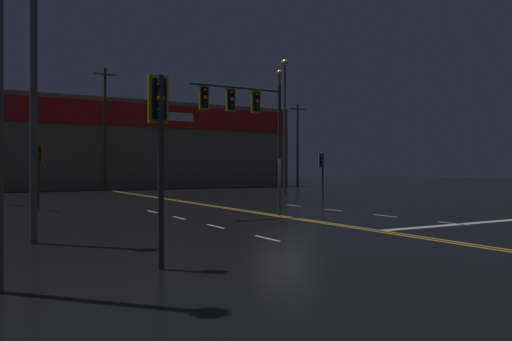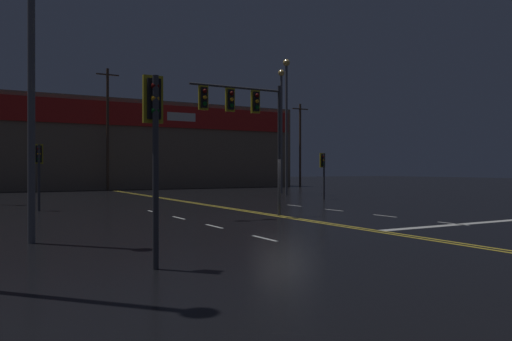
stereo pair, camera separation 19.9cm
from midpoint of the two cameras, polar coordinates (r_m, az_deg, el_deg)
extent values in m
plane|color=black|center=(21.65, 3.48, -5.31)|extent=(200.00, 200.00, 0.00)
cube|color=gold|center=(21.57, 3.15, -5.32)|extent=(0.12, 60.00, 0.01)
cube|color=gold|center=(21.73, 3.82, -5.28)|extent=(0.12, 60.00, 0.01)
cube|color=silver|center=(14.93, 1.36, -7.75)|extent=(0.12, 1.40, 0.01)
cube|color=silver|center=(18.09, -4.49, -6.37)|extent=(0.12, 1.40, 0.01)
cube|color=silver|center=(21.40, -8.56, -5.37)|extent=(0.12, 1.40, 0.01)
cube|color=silver|center=(24.79, -11.51, -4.62)|extent=(0.12, 1.40, 0.01)
cube|color=silver|center=(20.38, 21.86, -5.65)|extent=(0.12, 1.40, 0.01)
cube|color=silver|center=(22.80, 14.77, -5.03)|extent=(0.12, 1.40, 0.01)
cube|color=silver|center=(25.50, 9.12, -4.48)|extent=(0.12, 1.40, 0.01)
cube|color=silver|center=(28.40, 4.59, -4.01)|extent=(0.12, 1.40, 0.01)
cube|color=silver|center=(20.19, 22.54, -5.70)|extent=(7.92, 0.40, 0.01)
cylinder|color=#38383D|center=(22.21, 2.93, 2.28)|extent=(0.14, 0.14, 5.77)
cylinder|color=#38383D|center=(21.42, -1.97, 9.46)|extent=(4.27, 0.10, 0.10)
cube|color=black|center=(21.77, 0.19, 7.87)|extent=(0.28, 0.24, 0.84)
cube|color=gold|center=(21.77, 0.19, 7.87)|extent=(0.42, 0.08, 0.99)
sphere|color=#500705|center=(21.67, 0.39, 8.58)|extent=(0.17, 0.17, 0.17)
sphere|color=orange|center=(21.63, 0.39, 7.92)|extent=(0.17, 0.17, 0.17)
sphere|color=#084513|center=(21.60, 0.39, 7.25)|extent=(0.17, 0.17, 0.17)
cube|color=black|center=(21.20, -2.71, 8.08)|extent=(0.28, 0.24, 0.84)
cube|color=gold|center=(21.20, -2.71, 8.08)|extent=(0.42, 0.08, 0.99)
sphere|color=#500705|center=(21.10, -2.52, 8.81)|extent=(0.17, 0.17, 0.17)
sphere|color=orange|center=(21.06, -2.52, 8.13)|extent=(0.17, 0.17, 0.17)
sphere|color=#084513|center=(21.03, -2.52, 7.45)|extent=(0.17, 0.17, 0.17)
cube|color=black|center=(20.69, -5.76, 8.27)|extent=(0.28, 0.24, 0.84)
cube|color=gold|center=(20.69, -5.76, 8.27)|extent=(0.42, 0.08, 0.99)
sphere|color=#500705|center=(20.58, -5.59, 9.03)|extent=(0.17, 0.17, 0.17)
sphere|color=orange|center=(20.55, -5.59, 8.33)|extent=(0.17, 0.17, 0.17)
sphere|color=#084513|center=(20.51, -5.59, 7.63)|extent=(0.17, 0.17, 0.17)
cylinder|color=#38383D|center=(10.40, -10.87, -0.21)|extent=(0.13, 0.13, 3.98)
cube|color=black|center=(10.67, -11.18, 7.98)|extent=(0.28, 0.24, 0.84)
cube|color=gold|center=(10.67, -11.18, 7.98)|extent=(0.42, 0.08, 0.99)
sphere|color=#500705|center=(10.56, -10.91, 9.45)|extent=(0.17, 0.17, 0.17)
sphere|color=orange|center=(10.52, -10.91, 8.10)|extent=(0.17, 0.17, 0.17)
sphere|color=#084513|center=(10.49, -10.91, 6.73)|extent=(0.17, 0.17, 0.17)
cylinder|color=#38383D|center=(26.84, -23.36, -0.75)|extent=(0.13, 0.13, 3.29)
cube|color=black|center=(27.02, -23.41, 1.75)|extent=(0.28, 0.24, 0.84)
cube|color=gold|center=(27.02, -23.41, 1.75)|extent=(0.42, 0.08, 0.99)
sphere|color=#500705|center=(26.88, -23.37, 2.29)|extent=(0.17, 0.17, 0.17)
sphere|color=orange|center=(26.87, -23.37, 1.76)|extent=(0.17, 0.17, 0.17)
sphere|color=#084513|center=(26.86, -23.37, 1.22)|extent=(0.17, 0.17, 0.17)
cylinder|color=#38383D|center=(34.46, 7.94, -0.67)|extent=(0.13, 0.13, 3.15)
cube|color=black|center=(34.61, 7.76, 1.17)|extent=(0.28, 0.24, 0.84)
cube|color=gold|center=(34.61, 7.76, 1.17)|extent=(0.42, 0.08, 0.99)
sphere|color=#500705|center=(34.49, 7.92, 1.59)|extent=(0.17, 0.17, 0.17)
sphere|color=orange|center=(34.48, 7.92, 1.17)|extent=(0.17, 0.17, 0.17)
sphere|color=#084513|center=(34.48, 7.92, 0.75)|extent=(0.17, 0.17, 0.17)
cylinder|color=#59595E|center=(15.39, -23.95, 11.14)|extent=(0.20, 0.20, 9.99)
cylinder|color=#59595E|center=(40.04, 3.64, 4.64)|extent=(0.20, 0.20, 10.42)
sphere|color=#F4C666|center=(40.82, 3.64, 12.19)|extent=(0.56, 0.56, 0.56)
cylinder|color=#59595E|center=(43.43, 3.05, 4.19)|extent=(0.20, 0.20, 10.27)
sphere|color=#F4C666|center=(44.12, 3.05, 11.08)|extent=(0.56, 0.56, 0.56)
cube|color=#7A6651|center=(56.90, -17.44, 2.74)|extent=(43.22, 10.00, 9.32)
cube|color=red|center=(52.17, -16.29, 6.32)|extent=(42.36, 0.20, 2.33)
cube|color=white|center=(54.32, -8.43, 6.08)|extent=(3.20, 0.16, 0.90)
cylinder|color=#4C3828|center=(50.95, -16.49, 4.52)|extent=(0.26, 0.26, 11.93)
cube|color=#4C3828|center=(51.64, -16.50, 10.46)|extent=(2.20, 0.12, 0.12)
cylinder|color=#4C3828|center=(60.14, 5.16, 2.89)|extent=(0.26, 0.26, 9.92)
cube|color=#4C3828|center=(60.50, 5.16, 7.02)|extent=(2.20, 0.12, 0.12)
camera|label=1|loc=(0.10, -89.76, 0.00)|focal=35.00mm
camera|label=2|loc=(0.10, 90.24, 0.00)|focal=35.00mm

